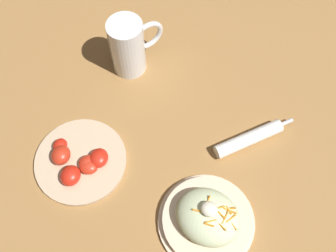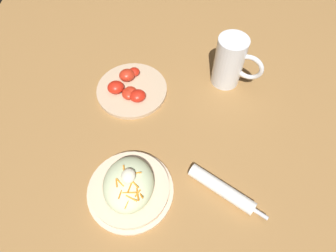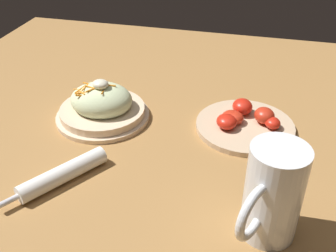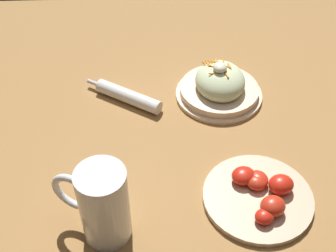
% 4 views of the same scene
% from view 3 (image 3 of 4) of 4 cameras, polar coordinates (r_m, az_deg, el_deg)
% --- Properties ---
extents(ground_plane, '(1.43, 1.43, 0.00)m').
position_cam_3_polar(ground_plane, '(0.81, 1.13, -4.47)').
color(ground_plane, '#9E703D').
extents(salad_plate, '(0.21, 0.21, 0.10)m').
position_cam_3_polar(salad_plate, '(0.93, -9.29, 2.79)').
color(salad_plate, beige).
rests_on(salad_plate, ground_plane).
extents(beer_mug, '(0.09, 0.14, 0.16)m').
position_cam_3_polar(beer_mug, '(0.64, 14.37, -9.90)').
color(beer_mug, white).
rests_on(beer_mug, ground_plane).
extents(napkin_roll, '(0.13, 0.19, 0.03)m').
position_cam_3_polar(napkin_roll, '(0.77, -14.69, -6.59)').
color(napkin_roll, white).
rests_on(napkin_roll, ground_plane).
extents(tomato_plate, '(0.22, 0.22, 0.05)m').
position_cam_3_polar(tomato_plate, '(0.91, 10.80, 0.51)').
color(tomato_plate, '#D1B28E').
rests_on(tomato_plate, ground_plane).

